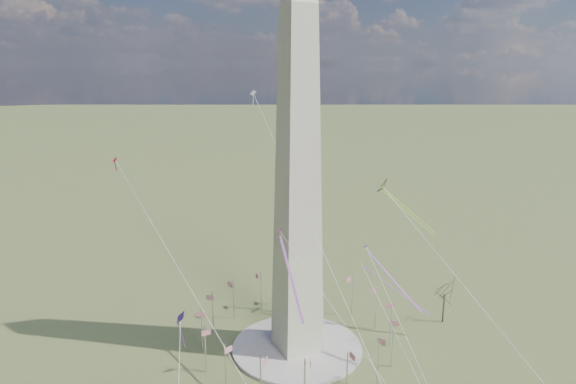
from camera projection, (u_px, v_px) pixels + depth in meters
name	position (u px, v px, depth m)	size (l,w,h in m)	color
ground	(297.00, 349.00, 142.76)	(2000.00, 2000.00, 0.00)	#3E542A
plaza	(297.00, 347.00, 142.66)	(36.00, 36.00, 0.80)	beige
washington_monument	(298.00, 181.00, 131.14)	(15.56, 15.56, 100.00)	beige
flagpole_ring	(297.00, 325.00, 141.00)	(54.40, 54.40, 13.00)	silver
tree_near	(445.00, 292.00, 155.09)	(7.91, 7.91, 13.84)	#46382B
kite_delta_black	(386.00, 190.00, 148.45)	(13.69, 17.39, 15.02)	black
kite_diamond_purple	(181.00, 321.00, 123.07)	(2.41, 3.56, 10.53)	#3C1C80
kite_streamer_left	(385.00, 270.00, 134.01)	(6.25, 18.97, 13.29)	#F34D26
kite_streamer_mid	(287.00, 261.00, 122.97)	(5.51, 22.25, 15.40)	#F34D26
kite_streamer_right	(385.00, 282.00, 149.22)	(16.44, 15.95, 14.85)	#F34D26
kite_small_red	(115.00, 161.00, 144.06)	(1.01, 1.69, 4.00)	red
kite_small_white	(253.00, 94.00, 162.38)	(1.59, 1.83, 4.97)	silver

